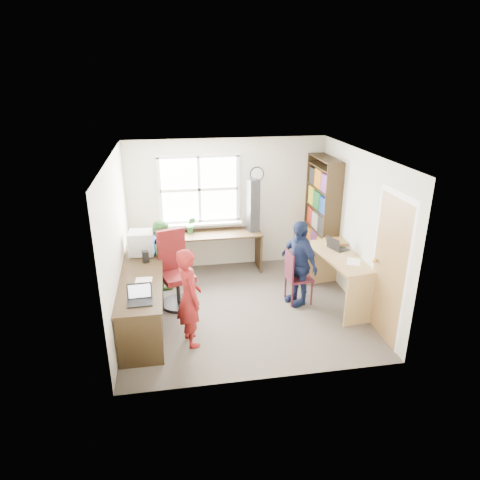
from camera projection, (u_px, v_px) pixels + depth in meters
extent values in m
cube|color=#443D36|center=(243.00, 308.00, 6.74)|extent=(3.60, 3.40, 0.02)
cube|color=white|center=(243.00, 154.00, 5.86)|extent=(3.60, 3.40, 0.02)
cube|color=beige|center=(227.00, 204.00, 7.87)|extent=(3.60, 0.02, 2.40)
cube|color=beige|center=(269.00, 291.00, 4.73)|extent=(3.60, 0.02, 2.40)
cube|color=beige|center=(116.00, 244.00, 6.02)|extent=(0.02, 3.40, 2.40)
cube|color=beige|center=(358.00, 230.00, 6.58)|extent=(0.02, 3.40, 2.40)
cube|color=white|center=(199.00, 190.00, 7.66)|extent=(1.40, 0.01, 1.20)
cube|color=white|center=(199.00, 190.00, 7.65)|extent=(1.48, 0.04, 1.28)
cube|color=#9B7443|center=(388.00, 270.00, 5.68)|extent=(0.02, 0.82, 2.00)
sphere|color=gold|center=(375.00, 261.00, 5.98)|extent=(0.07, 0.07, 0.07)
cylinder|color=black|center=(257.00, 174.00, 7.73)|extent=(0.26, 0.03, 0.26)
cylinder|color=white|center=(257.00, 174.00, 7.71)|extent=(0.22, 0.01, 0.22)
cube|color=#352615|center=(142.00, 270.00, 6.33)|extent=(0.60, 2.70, 0.03)
cube|color=#352615|center=(216.00, 234.00, 7.73)|extent=(1.65, 0.56, 0.03)
cube|color=#352615|center=(144.00, 292.00, 6.46)|extent=(0.56, 0.03, 0.72)
cube|color=#352615|center=(140.00, 342.00, 5.25)|extent=(0.56, 0.03, 0.72)
cube|color=#352615|center=(147.00, 257.00, 7.68)|extent=(0.56, 0.03, 0.72)
cube|color=#352615|center=(259.00, 250.00, 7.99)|extent=(0.03, 0.52, 0.72)
cube|color=#352615|center=(141.00, 326.00, 5.59)|extent=(0.54, 0.45, 0.72)
cube|color=tan|center=(343.00, 256.00, 6.64)|extent=(0.81, 1.48, 0.03)
cube|color=tan|center=(364.00, 300.00, 6.17)|extent=(0.61, 0.10, 0.79)
cube|color=tan|center=(322.00, 262.00, 7.40)|extent=(0.61, 0.10, 0.79)
cube|color=#352615|center=(332.00, 225.00, 7.23)|extent=(0.30, 0.02, 2.10)
cube|color=#352615|center=(313.00, 208.00, 8.15)|extent=(0.30, 0.02, 2.10)
cube|color=#352615|center=(326.00, 158.00, 7.31)|extent=(0.30, 1.00, 0.02)
cube|color=#352615|center=(318.00, 266.00, 8.05)|extent=(0.30, 1.00, 0.02)
cube|color=#352615|center=(319.00, 248.00, 7.92)|extent=(0.30, 1.00, 0.02)
cube|color=#352615|center=(321.00, 229.00, 7.78)|extent=(0.30, 1.00, 0.02)
cube|color=#352615|center=(322.00, 209.00, 7.65)|extent=(0.30, 1.00, 0.02)
cube|color=#352615|center=(324.00, 188.00, 7.51)|extent=(0.30, 1.00, 0.02)
cube|color=#352615|center=(325.00, 167.00, 7.37)|extent=(0.30, 1.00, 0.02)
cube|color=#AB2618|center=(324.00, 265.00, 7.72)|extent=(0.25, 0.28, 0.27)
cube|color=#184192|center=(318.00, 258.00, 8.02)|extent=(0.25, 0.30, 0.29)
cube|color=#1D7A36|center=(313.00, 251.00, 8.29)|extent=(0.25, 0.26, 0.30)
cube|color=gold|center=(326.00, 246.00, 7.59)|extent=(0.25, 0.28, 0.30)
cube|color=#72307A|center=(320.00, 239.00, 7.88)|extent=(0.25, 0.30, 0.32)
cube|color=orange|center=(314.00, 234.00, 8.16)|extent=(0.25, 0.26, 0.29)
cube|color=#242424|center=(327.00, 225.00, 7.45)|extent=(0.25, 0.28, 0.32)
cube|color=beige|center=(321.00, 221.00, 7.75)|extent=(0.25, 0.30, 0.29)
cube|color=#AB2618|center=(316.00, 215.00, 8.02)|extent=(0.25, 0.26, 0.30)
cube|color=#184192|center=(329.00, 206.00, 7.31)|extent=(0.25, 0.28, 0.29)
cube|color=#1D7A36|center=(322.00, 200.00, 7.60)|extent=(0.25, 0.30, 0.30)
cube|color=gold|center=(317.00, 195.00, 7.88)|extent=(0.25, 0.26, 0.32)
cube|color=#72307A|center=(331.00, 183.00, 7.17)|extent=(0.25, 0.28, 0.30)
cube|color=orange|center=(324.00, 178.00, 7.46)|extent=(0.25, 0.30, 0.32)
cube|color=#242424|center=(318.00, 176.00, 7.74)|extent=(0.25, 0.26, 0.29)
cylinder|color=black|center=(179.00, 303.00, 6.80)|extent=(0.71, 0.71, 0.05)
cylinder|color=black|center=(178.00, 290.00, 6.72)|extent=(0.08, 0.08, 0.42)
cube|color=#571011|center=(178.00, 277.00, 6.63)|extent=(0.58, 0.58, 0.09)
cube|color=#571011|center=(171.00, 249.00, 6.67)|extent=(0.44, 0.21, 0.66)
cylinder|color=#431621|center=(292.00, 296.00, 6.68)|extent=(0.03, 0.03, 0.40)
cylinder|color=#431621|center=(312.00, 293.00, 6.75)|extent=(0.03, 0.03, 0.40)
cylinder|color=#431621|center=(285.00, 286.00, 6.98)|extent=(0.03, 0.03, 0.40)
cylinder|color=#431621|center=(304.00, 284.00, 7.05)|extent=(0.03, 0.03, 0.40)
cube|color=#431621|center=(299.00, 278.00, 6.79)|extent=(0.40, 0.40, 0.04)
cube|color=#431621|center=(289.00, 266.00, 6.67)|extent=(0.05, 0.36, 0.45)
cube|color=silver|center=(143.00, 254.00, 6.82)|extent=(0.30, 0.25, 0.02)
cube|color=silver|center=(142.00, 243.00, 6.75)|extent=(0.42, 0.38, 0.37)
cube|color=#3F72F2|center=(154.00, 242.00, 6.77)|extent=(0.03, 0.31, 0.27)
cube|color=black|center=(140.00, 302.00, 5.37)|extent=(0.32, 0.24, 0.02)
cube|color=black|center=(139.00, 291.00, 5.44)|extent=(0.31, 0.07, 0.21)
cube|color=white|center=(139.00, 291.00, 5.44)|extent=(0.28, 0.05, 0.17)
cube|color=black|center=(338.00, 248.00, 6.86)|extent=(0.32, 0.37, 0.02)
cube|color=black|center=(333.00, 243.00, 6.77)|extent=(0.16, 0.31, 0.20)
cube|color=#3F72F2|center=(333.00, 243.00, 6.78)|extent=(0.13, 0.27, 0.17)
cube|color=black|center=(145.00, 257.00, 6.51)|extent=(0.11, 0.11, 0.18)
cube|color=black|center=(144.00, 243.00, 7.03)|extent=(0.09, 0.09, 0.18)
cube|color=black|center=(253.00, 205.00, 7.67)|extent=(0.23, 0.22, 0.96)
cube|color=red|center=(335.00, 242.00, 7.05)|extent=(0.32, 0.32, 0.06)
cube|color=white|center=(143.00, 282.00, 5.90)|extent=(0.25, 0.34, 0.00)
cube|color=white|center=(354.00, 262.00, 6.38)|extent=(0.29, 0.33, 0.00)
imported|color=#337F43|center=(191.00, 225.00, 7.66)|extent=(0.19, 0.16, 0.31)
imported|color=maroon|center=(189.00, 297.00, 5.63)|extent=(0.45, 0.57, 1.38)
imported|color=#357930|center=(164.00, 258.00, 6.95)|extent=(0.73, 0.78, 1.28)
imported|color=#151F42|center=(299.00, 263.00, 6.66)|extent=(0.62, 0.88, 1.38)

